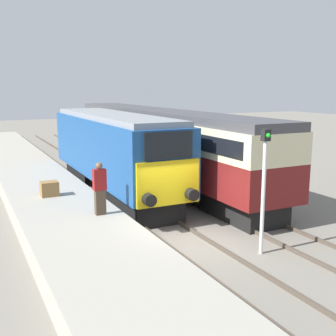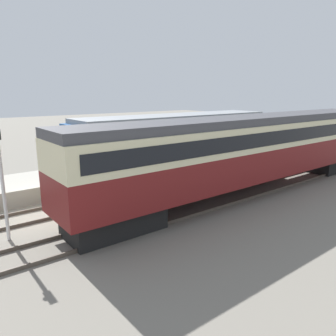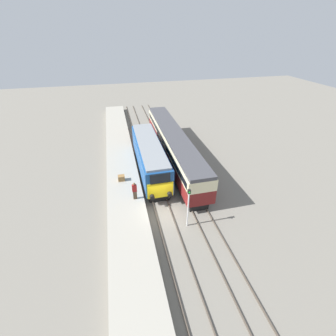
{
  "view_description": "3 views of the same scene",
  "coord_description": "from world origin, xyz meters",
  "px_view_note": "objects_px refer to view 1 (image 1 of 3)",
  "views": [
    {
      "loc": [
        -6.55,
        -11.79,
        5.19
      ],
      "look_at": [
        0.0,
        1.42,
        2.36
      ],
      "focal_mm": 45.0,
      "sensor_mm": 36.0,
      "label": 1
    },
    {
      "loc": [
        13.7,
        -3.98,
        5.14
      ],
      "look_at": [
        1.7,
        5.42,
        1.6
      ],
      "focal_mm": 35.0,
      "sensor_mm": 36.0,
      "label": 2
    },
    {
      "loc": [
        -3.22,
        -15.12,
        14.81
      ],
      "look_at": [
        1.7,
        5.42,
        1.6
      ],
      "focal_mm": 24.0,
      "sensor_mm": 36.0,
      "label": 3
    }
  ],
  "objects_px": {
    "signal_post": "(264,181)",
    "luggage_crate": "(49,189)",
    "person_on_platform": "(100,189)",
    "passenger_carriage": "(157,137)",
    "locomotive": "(113,151)"
  },
  "relations": [
    {
      "from": "passenger_carriage",
      "to": "locomotive",
      "type": "bearing_deg",
      "value": -146.24
    },
    {
      "from": "locomotive",
      "to": "signal_post",
      "type": "xyz_separation_m",
      "value": [
        1.7,
        -9.21,
        0.17
      ]
    },
    {
      "from": "locomotive",
      "to": "luggage_crate",
      "type": "xyz_separation_m",
      "value": [
        -3.47,
        -2.05,
        -1.07
      ]
    },
    {
      "from": "locomotive",
      "to": "signal_post",
      "type": "bearing_deg",
      "value": -79.54
    },
    {
      "from": "locomotive",
      "to": "luggage_crate",
      "type": "height_order",
      "value": "locomotive"
    },
    {
      "from": "passenger_carriage",
      "to": "luggage_crate",
      "type": "bearing_deg",
      "value": -147.81
    },
    {
      "from": "passenger_carriage",
      "to": "person_on_platform",
      "type": "height_order",
      "value": "passenger_carriage"
    },
    {
      "from": "person_on_platform",
      "to": "luggage_crate",
      "type": "xyz_separation_m",
      "value": [
        -1.1,
        3.39,
        -0.63
      ]
    },
    {
      "from": "passenger_carriage",
      "to": "luggage_crate",
      "type": "xyz_separation_m",
      "value": [
        -6.87,
        -4.32,
        -1.32
      ]
    },
    {
      "from": "person_on_platform",
      "to": "signal_post",
      "type": "relative_size",
      "value": 0.47
    },
    {
      "from": "passenger_carriage",
      "to": "luggage_crate",
      "type": "height_order",
      "value": "passenger_carriage"
    },
    {
      "from": "locomotive",
      "to": "person_on_platform",
      "type": "bearing_deg",
      "value": -113.51
    },
    {
      "from": "locomotive",
      "to": "person_on_platform",
      "type": "distance_m",
      "value": 5.95
    },
    {
      "from": "locomotive",
      "to": "luggage_crate",
      "type": "relative_size",
      "value": 17.86
    },
    {
      "from": "signal_post",
      "to": "luggage_crate",
      "type": "relative_size",
      "value": 5.66
    }
  ]
}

